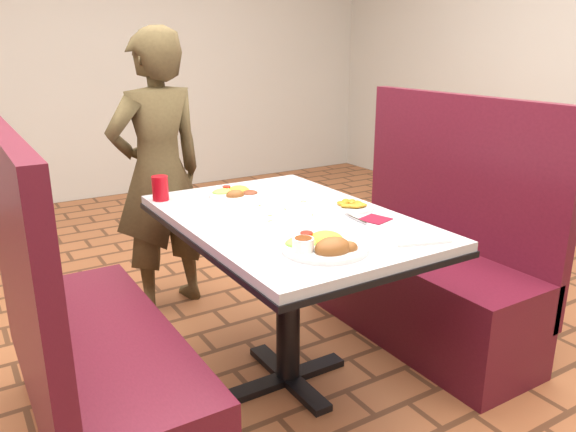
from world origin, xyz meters
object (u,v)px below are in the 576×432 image
object	(u,v)px
far_dinner_plate	(236,191)
booth_bench_left	(92,368)
dining_table	(288,239)
plantain_plate	(351,206)
booth_bench_right	(427,272)
diner_person	(159,174)
near_dinner_plate	(324,241)
red_tumbler	(160,188)

from	to	relation	value
far_dinner_plate	booth_bench_left	bearing A→B (deg)	-153.49
dining_table	plantain_plate	distance (m)	0.30
booth_bench_right	far_dinner_plate	xyz separation A→B (m)	(-0.84, 0.38, 0.44)
diner_person	far_dinner_plate	world-z (taller)	diner_person
booth_bench_left	near_dinner_plate	distance (m)	0.92
diner_person	red_tumbler	bearing A→B (deg)	61.69
near_dinner_plate	diner_person	bearing A→B (deg)	93.32
booth_bench_right	near_dinner_plate	world-z (taller)	booth_bench_right
dining_table	red_tumbler	bearing A→B (deg)	125.30
red_tumbler	near_dinner_plate	bearing A→B (deg)	-74.20
dining_table	booth_bench_left	size ratio (longest dim) A/B	1.01
near_dinner_plate	red_tumbler	bearing A→B (deg)	105.80
booth_bench_left	red_tumbler	distance (m)	0.82
booth_bench_left	booth_bench_right	xyz separation A→B (m)	(1.60, 0.00, 0.00)
booth_bench_right	far_dinner_plate	distance (m)	1.02
booth_bench_right	diner_person	world-z (taller)	diner_person
booth_bench_right	far_dinner_plate	world-z (taller)	booth_bench_right
dining_table	booth_bench_right	size ratio (longest dim) A/B	1.01
diner_person	near_dinner_plate	bearing A→B (deg)	83.16
far_dinner_plate	plantain_plate	distance (m)	0.53
booth_bench_right	plantain_plate	world-z (taller)	booth_bench_right
plantain_plate	red_tumbler	world-z (taller)	red_tumbler
booth_bench_left	booth_bench_right	size ratio (longest dim) A/B	1.00
booth_bench_right	dining_table	bearing A→B (deg)	180.00
near_dinner_plate	far_dinner_plate	bearing A→B (deg)	85.50
plantain_plate	red_tumbler	xyz separation A→B (m)	(-0.62, 0.54, 0.04)
diner_person	plantain_plate	world-z (taller)	diner_person
booth_bench_right	near_dinner_plate	bearing A→B (deg)	-156.76
dining_table	near_dinner_plate	size ratio (longest dim) A/B	4.14
booth_bench_left	diner_person	xyz separation A→B (m)	(0.62, 1.00, 0.41)
booth_bench_left	far_dinner_plate	world-z (taller)	booth_bench_left
dining_table	far_dinner_plate	xyz separation A→B (m)	(-0.04, 0.38, 0.12)
near_dinner_plate	red_tumbler	size ratio (longest dim) A/B	2.76
dining_table	plantain_plate	size ratio (longest dim) A/B	6.39
far_dinner_plate	plantain_plate	size ratio (longest dim) A/B	1.29
diner_person	red_tumbler	size ratio (longest dim) A/B	14.02
diner_person	near_dinner_plate	xyz separation A→B (m)	(0.08, -1.39, 0.04)
diner_person	near_dinner_plate	world-z (taller)	diner_person
dining_table	booth_bench_left	distance (m)	0.86
plantain_plate	diner_person	bearing A→B (deg)	113.45
booth_bench_left	dining_table	bearing A→B (deg)	0.00
diner_person	far_dinner_plate	distance (m)	0.64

